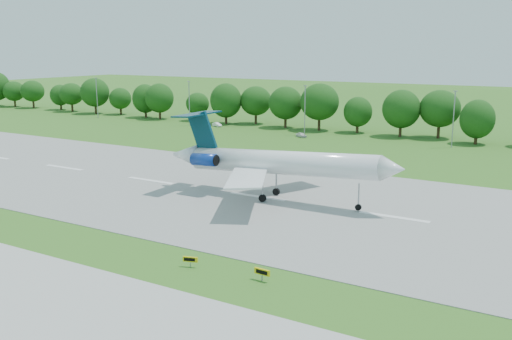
% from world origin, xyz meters
% --- Properties ---
extents(ground, '(600.00, 600.00, 0.00)m').
position_xyz_m(ground, '(0.00, 0.00, 0.00)').
color(ground, '#2F6019').
rests_on(ground, ground).
extents(runway, '(400.00, 45.00, 0.08)m').
position_xyz_m(runway, '(0.00, 25.00, 0.04)').
color(runway, gray).
rests_on(runway, ground).
extents(tree_line, '(288.40, 8.40, 10.40)m').
position_xyz_m(tree_line, '(0.00, 92.00, 6.19)').
color(tree_line, '#382314').
rests_on(tree_line, ground).
extents(light_poles, '(175.90, 0.25, 12.19)m').
position_xyz_m(light_poles, '(-2.50, 82.00, 6.34)').
color(light_poles, gray).
rests_on(light_poles, ground).
extents(airliner, '(35.91, 26.20, 11.84)m').
position_xyz_m(airliner, '(2.09, 24.97, 5.51)').
color(airliner, white).
rests_on(airliner, ground).
extents(taxi_sign_centre, '(1.66, 0.32, 1.16)m').
position_xyz_m(taxi_sign_centre, '(15.57, -0.79, 0.86)').
color(taxi_sign_centre, gray).
rests_on(taxi_sign_centre, ground).
extents(taxi_sign_right, '(1.49, 0.62, 1.06)m').
position_xyz_m(taxi_sign_right, '(7.86, -1.44, 0.79)').
color(taxi_sign_right, gray).
rests_on(taxi_sign_right, ground).
extents(service_vehicle_a, '(3.46, 2.24, 1.08)m').
position_xyz_m(service_vehicle_a, '(-47.60, 84.38, 0.54)').
color(service_vehicle_a, white).
rests_on(service_vehicle_a, ground).
extents(service_vehicle_b, '(3.49, 2.72, 1.11)m').
position_xyz_m(service_vehicle_b, '(-19.33, 78.84, 0.56)').
color(service_vehicle_b, silver).
rests_on(service_vehicle_b, ground).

